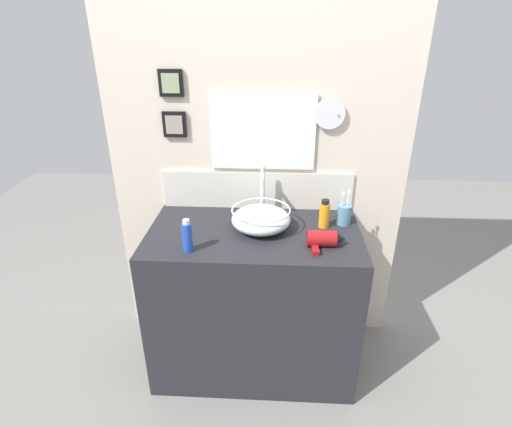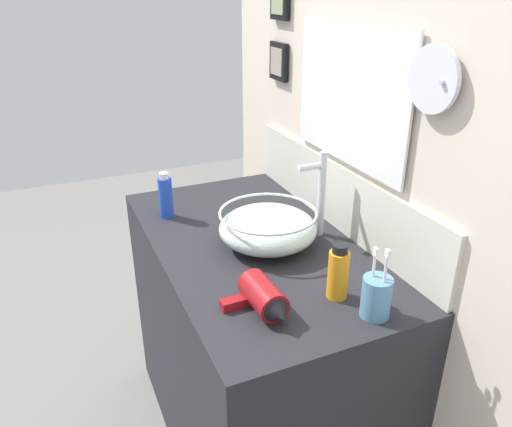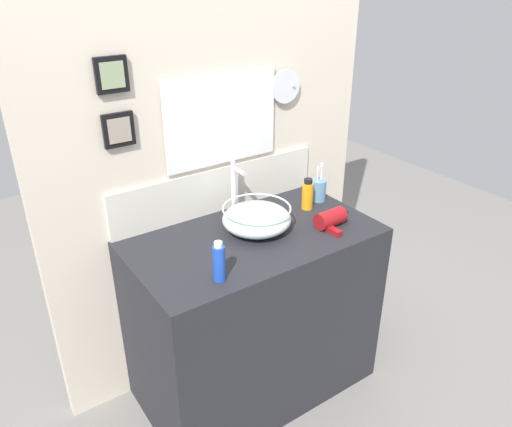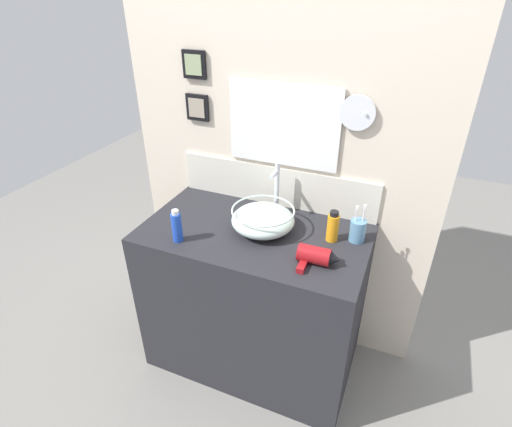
{
  "view_description": "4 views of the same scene",
  "coord_description": "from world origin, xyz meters",
  "px_view_note": "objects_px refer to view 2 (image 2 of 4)",
  "views": [
    {
      "loc": [
        0.11,
        -1.73,
        1.76
      ],
      "look_at": [
        0.01,
        0.0,
        0.93
      ],
      "focal_mm": 28.0,
      "sensor_mm": 36.0,
      "label": 1
    },
    {
      "loc": [
        1.22,
        -0.54,
        1.55
      ],
      "look_at": [
        0.01,
        0.0,
        0.93
      ],
      "focal_mm": 35.0,
      "sensor_mm": 36.0,
      "label": 2
    },
    {
      "loc": [
        -1.02,
        -1.5,
        1.85
      ],
      "look_at": [
        0.01,
        0.0,
        0.93
      ],
      "focal_mm": 35.0,
      "sensor_mm": 36.0,
      "label": 3
    },
    {
      "loc": [
        0.61,
        -1.42,
        1.84
      ],
      "look_at": [
        0.01,
        0.0,
        0.93
      ],
      "focal_mm": 28.0,
      "sensor_mm": 36.0,
      "label": 4
    }
  ],
  "objects_px": {
    "glass_bowl_sink": "(268,228)",
    "soap_dispenser": "(166,197)",
    "faucet": "(319,190)",
    "spray_bottle": "(338,273)",
    "hair_drier": "(264,299)",
    "toothbrush_cup": "(376,297)"
  },
  "relations": [
    {
      "from": "glass_bowl_sink",
      "to": "hair_drier",
      "type": "distance_m",
      "value": 0.33
    },
    {
      "from": "glass_bowl_sink",
      "to": "soap_dispenser",
      "type": "bearing_deg",
      "value": -144.7
    },
    {
      "from": "spray_bottle",
      "to": "soap_dispenser",
      "type": "bearing_deg",
      "value": -156.91
    },
    {
      "from": "faucet",
      "to": "soap_dispenser",
      "type": "relative_size",
      "value": 1.72
    },
    {
      "from": "glass_bowl_sink",
      "to": "hair_drier",
      "type": "xyz_separation_m",
      "value": [
        0.3,
        -0.15,
        -0.02
      ]
    },
    {
      "from": "hair_drier",
      "to": "toothbrush_cup",
      "type": "bearing_deg",
      "value": 63.05
    },
    {
      "from": "hair_drier",
      "to": "faucet",
      "type": "bearing_deg",
      "value": 133.04
    },
    {
      "from": "glass_bowl_sink",
      "to": "toothbrush_cup",
      "type": "bearing_deg",
      "value": 11.46
    },
    {
      "from": "glass_bowl_sink",
      "to": "hair_drier",
      "type": "relative_size",
      "value": 1.64
    },
    {
      "from": "spray_bottle",
      "to": "soap_dispenser",
      "type": "height_order",
      "value": "soap_dispenser"
    },
    {
      "from": "faucet",
      "to": "toothbrush_cup",
      "type": "xyz_separation_m",
      "value": [
        0.42,
        -0.09,
        -0.1
      ]
    },
    {
      "from": "faucet",
      "to": "soap_dispenser",
      "type": "xyz_separation_m",
      "value": [
        -0.32,
        -0.4,
        -0.08
      ]
    },
    {
      "from": "glass_bowl_sink",
      "to": "soap_dispenser",
      "type": "distance_m",
      "value": 0.39
    },
    {
      "from": "toothbrush_cup",
      "to": "spray_bottle",
      "type": "xyz_separation_m",
      "value": [
        -0.1,
        -0.04,
        0.02
      ]
    },
    {
      "from": "faucet",
      "to": "hair_drier",
      "type": "distance_m",
      "value": 0.45
    },
    {
      "from": "faucet",
      "to": "toothbrush_cup",
      "type": "height_order",
      "value": "faucet"
    },
    {
      "from": "hair_drier",
      "to": "soap_dispenser",
      "type": "bearing_deg",
      "value": -172.95
    },
    {
      "from": "toothbrush_cup",
      "to": "spray_bottle",
      "type": "height_order",
      "value": "toothbrush_cup"
    },
    {
      "from": "faucet",
      "to": "soap_dispenser",
      "type": "bearing_deg",
      "value": -128.77
    },
    {
      "from": "faucet",
      "to": "glass_bowl_sink",
      "type": "bearing_deg",
      "value": -90.0
    },
    {
      "from": "spray_bottle",
      "to": "toothbrush_cup",
      "type": "bearing_deg",
      "value": 21.3
    },
    {
      "from": "spray_bottle",
      "to": "faucet",
      "type": "bearing_deg",
      "value": 158.09
    }
  ]
}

